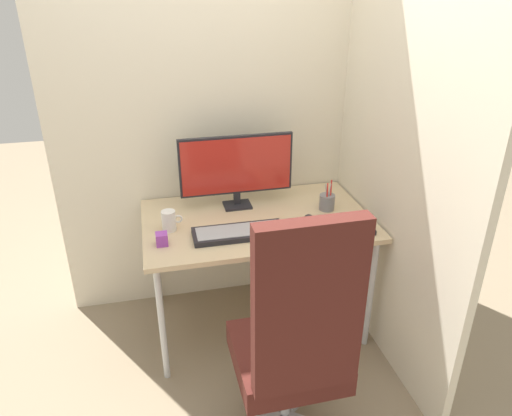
% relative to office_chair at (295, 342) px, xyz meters
% --- Properties ---
extents(ground_plane, '(8.00, 8.00, 0.00)m').
position_rel_office_chair_xyz_m(ground_plane, '(0.04, 0.85, -0.58)').
color(ground_plane, gray).
extents(wall_back, '(2.15, 0.04, 2.80)m').
position_rel_office_chair_xyz_m(wall_back, '(0.04, 1.26, 0.82)').
color(wall_back, beige).
rests_on(wall_back, ground_plane).
extents(wall_side_right, '(0.04, 1.68, 2.80)m').
position_rel_office_chair_xyz_m(wall_side_right, '(0.68, 0.72, 0.82)').
color(wall_side_right, beige).
rests_on(wall_side_right, ground_plane).
extents(desk, '(1.22, 0.75, 0.71)m').
position_rel_office_chair_xyz_m(desk, '(0.04, 0.85, 0.07)').
color(desk, '#D1B78C').
rests_on(desk, ground_plane).
extents(office_chair, '(0.62, 0.65, 1.19)m').
position_rel_office_chair_xyz_m(office_chair, '(0.00, 0.00, 0.00)').
color(office_chair, black).
rests_on(office_chair, ground_plane).
extents(monitor, '(0.63, 0.12, 0.41)m').
position_rel_office_chair_xyz_m(monitor, '(-0.03, 1.03, 0.36)').
color(monitor, black).
rests_on(monitor, desk).
extents(keyboard, '(0.47, 0.18, 0.03)m').
position_rel_office_chair_xyz_m(keyboard, '(-0.09, 0.69, 0.14)').
color(keyboard, black).
rests_on(keyboard, desk).
extents(mouse, '(0.07, 0.10, 0.04)m').
position_rel_office_chair_xyz_m(mouse, '(0.30, 0.73, 0.15)').
color(mouse, black).
rests_on(mouse, desk).
extents(pen_holder, '(0.09, 0.09, 0.18)m').
position_rel_office_chair_xyz_m(pen_holder, '(0.45, 0.87, 0.17)').
color(pen_holder, slate).
rests_on(pen_holder, desk).
extents(notebook, '(0.17, 0.23, 0.03)m').
position_rel_office_chair_xyz_m(notebook, '(0.53, 0.64, 0.14)').
color(notebook, black).
rests_on(notebook, desk).
extents(coffee_mug, '(0.11, 0.07, 0.11)m').
position_rel_office_chair_xyz_m(coffee_mug, '(-0.43, 0.82, 0.18)').
color(coffee_mug, white).
rests_on(coffee_mug, desk).
extents(desk_clamp_accessory, '(0.06, 0.06, 0.06)m').
position_rel_office_chair_xyz_m(desk_clamp_accessory, '(-0.47, 0.68, 0.16)').
color(desk_clamp_accessory, purple).
rests_on(desk_clamp_accessory, desk).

